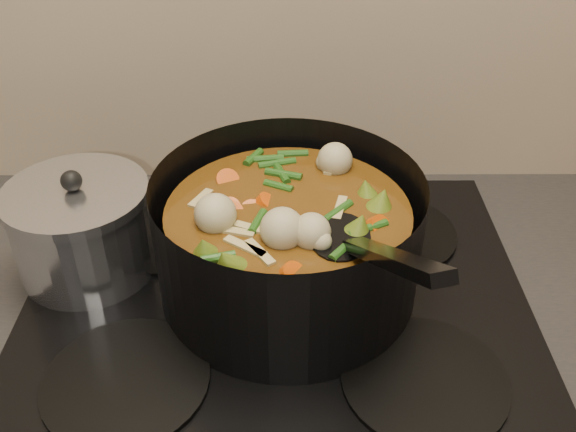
{
  "coord_description": "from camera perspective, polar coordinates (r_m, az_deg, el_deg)",
  "views": [
    {
      "loc": [
        0.01,
        1.35,
        1.48
      ],
      "look_at": [
        0.01,
        1.95,
        1.04
      ],
      "focal_mm": 40.0,
      "sensor_mm": 36.0,
      "label": 1
    }
  ],
  "objects": [
    {
      "name": "stovetop",
      "position": [
        0.81,
        -1.01,
        -7.78
      ],
      "size": [
        0.62,
        0.54,
        0.03
      ],
      "color": "black",
      "rests_on": "counter"
    },
    {
      "name": "stockpot",
      "position": [
        0.77,
        0.04,
        -2.29
      ],
      "size": [
        0.34,
        0.42,
        0.23
      ],
      "rotation": [
        0.0,
        0.0,
        0.07
      ],
      "color": "black",
      "rests_on": "stovetop"
    },
    {
      "name": "saucepan",
      "position": [
        0.85,
        -17.79,
        -1.12
      ],
      "size": [
        0.18,
        0.18,
        0.15
      ],
      "rotation": [
        0.0,
        0.0,
        -0.1
      ],
      "color": "silver",
      "rests_on": "stovetop"
    }
  ]
}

